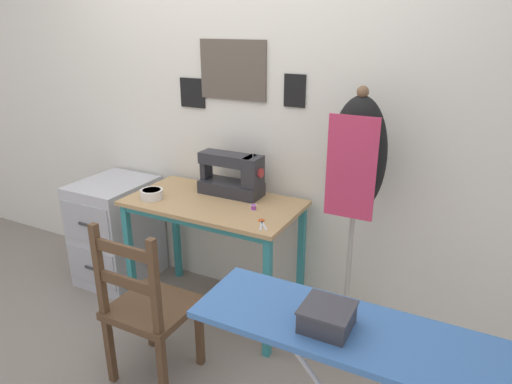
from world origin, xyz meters
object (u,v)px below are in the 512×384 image
(filing_cabinet, at_px, (117,231))
(ironing_board, at_px, (358,342))
(dress_form, at_px, (356,173))
(wooden_chair, at_px, (148,309))
(sewing_machine, at_px, (234,176))
(scissors, at_px, (262,223))
(fabric_bowl, at_px, (152,194))
(thread_spool_near_machine, at_px, (253,207))
(storage_box, at_px, (327,317))

(filing_cabinet, xyz_separation_m, ironing_board, (1.99, -0.92, 0.41))
(dress_form, height_order, ironing_board, dress_form)
(ironing_board, bearing_deg, filing_cabinet, 155.23)
(ironing_board, bearing_deg, wooden_chair, 168.67)
(dress_form, bearing_deg, sewing_machine, 174.11)
(sewing_machine, bearing_deg, scissors, -41.36)
(scissors, bearing_deg, dress_form, 27.94)
(scissors, xyz_separation_m, dress_form, (0.43, 0.23, 0.28))
(dress_form, bearing_deg, ironing_board, -72.75)
(scissors, height_order, filing_cabinet, scissors)
(filing_cabinet, bearing_deg, wooden_chair, -38.43)
(fabric_bowl, distance_m, wooden_chair, 0.75)
(scissors, xyz_separation_m, wooden_chair, (-0.39, -0.51, -0.35))
(scissors, xyz_separation_m, thread_spool_near_machine, (-0.13, 0.14, 0.01))
(ironing_board, height_order, storage_box, storage_box)
(fabric_bowl, bearing_deg, sewing_machine, 34.61)
(filing_cabinet, xyz_separation_m, storage_box, (1.89, -0.95, 0.50))
(scissors, xyz_separation_m, filing_cabinet, (-1.26, 0.19, -0.40))
(scissors, xyz_separation_m, ironing_board, (0.73, -0.73, 0.01))
(thread_spool_near_machine, relative_size, ironing_board, 0.03)
(thread_spool_near_machine, relative_size, wooden_chair, 0.04)
(wooden_chair, height_order, ironing_board, wooden_chair)
(sewing_machine, bearing_deg, thread_spool_near_machine, -36.37)
(fabric_bowl, xyz_separation_m, dress_form, (1.19, 0.21, 0.25))
(thread_spool_near_machine, height_order, wooden_chair, wooden_chair)
(wooden_chair, bearing_deg, thread_spool_near_machine, 68.11)
(sewing_machine, xyz_separation_m, dress_form, (0.78, -0.08, 0.16))
(scissors, height_order, storage_box, storage_box)
(thread_spool_near_machine, xyz_separation_m, filing_cabinet, (-1.14, 0.04, -0.42))
(filing_cabinet, bearing_deg, thread_spool_near_machine, -2.25)
(sewing_machine, relative_size, storage_box, 2.48)
(fabric_bowl, xyz_separation_m, ironing_board, (1.49, -0.75, -0.02))
(dress_form, distance_m, ironing_board, 1.04)
(thread_spool_near_machine, height_order, ironing_board, ironing_board)
(wooden_chair, bearing_deg, ironing_board, -11.33)
(filing_cabinet, distance_m, storage_box, 2.17)
(wooden_chair, relative_size, dress_form, 0.61)
(fabric_bowl, bearing_deg, thread_spool_near_machine, 10.84)
(sewing_machine, height_order, fabric_bowl, sewing_machine)
(sewing_machine, distance_m, thread_spool_near_machine, 0.30)
(thread_spool_near_machine, distance_m, ironing_board, 1.22)
(fabric_bowl, height_order, filing_cabinet, fabric_bowl)
(sewing_machine, bearing_deg, ironing_board, -43.99)
(sewing_machine, relative_size, filing_cabinet, 0.56)
(thread_spool_near_machine, distance_m, dress_form, 0.62)
(sewing_machine, distance_m, fabric_bowl, 0.51)
(ironing_board, distance_m, storage_box, 0.14)
(scissors, relative_size, filing_cabinet, 0.18)
(ironing_board, bearing_deg, storage_box, -162.85)
(scissors, bearing_deg, filing_cabinet, 171.54)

